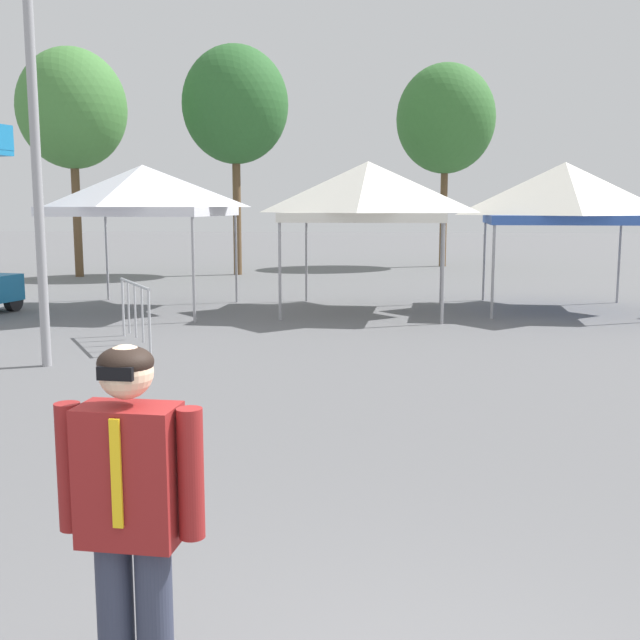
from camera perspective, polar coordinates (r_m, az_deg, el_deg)
name	(u,v)px	position (r m, az deg, el deg)	size (l,w,h in m)	color
canopy_tent_behind_right	(143,191)	(17.91, -13.07, 9.40)	(3.77, 3.77, 3.29)	#9E9EA3
canopy_tent_far_right	(368,192)	(17.24, 3.59, 9.55)	(3.72, 3.72, 3.35)	#9E9EA3
canopy_tent_right_of_center	(564,193)	(18.28, 17.78, 9.01)	(3.65, 3.65, 3.35)	#9E9EA3
person_foreground	(131,516)	(3.46, -13.91, -14.05)	(0.65, 0.27, 1.78)	#33384C
tree_behind_tents_left	(446,119)	(31.27, 9.37, 14.58)	(3.85, 3.85, 7.90)	brown
tree_behind_tents_right	(235,105)	(27.21, -6.34, 15.64)	(3.62, 3.62, 7.81)	brown
tree_behind_tents_center	(72,109)	(27.50, -18.02, 14.74)	(3.59, 3.59, 7.56)	brown
crowd_barrier_near_person	(135,301)	(13.44, -13.66, 1.38)	(1.12, 1.83, 1.08)	#B7BABF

